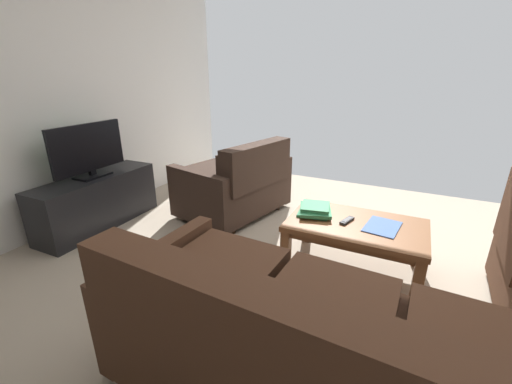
# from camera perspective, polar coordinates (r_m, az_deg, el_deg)

# --- Properties ---
(ground_plane) EXTENTS (5.81, 4.81, 0.01)m
(ground_plane) POSITION_cam_1_polar(r_m,az_deg,el_deg) (2.64, 16.99, -15.39)
(ground_plane) COLOR tan
(wall_right) EXTENTS (0.12, 4.81, 2.84)m
(wall_right) POSITION_cam_1_polar(r_m,az_deg,el_deg) (3.81, -30.72, 16.49)
(wall_right) COLOR white
(wall_right) RESTS_ON ground
(sofa_main) EXTENTS (2.04, 0.99, 0.85)m
(sofa_main) POSITION_cam_1_polar(r_m,az_deg,el_deg) (1.58, 10.30, -26.10)
(sofa_main) COLOR black
(sofa_main) RESTS_ON ground
(loveseat_near) EXTENTS (1.05, 1.27, 0.84)m
(loveseat_near) POSITION_cam_1_polar(r_m,az_deg,el_deg) (3.54, -3.47, 1.57)
(loveseat_near) COLOR black
(loveseat_near) RESTS_ON ground
(coffee_table) EXTENTS (1.02, 0.65, 0.41)m
(coffee_table) POSITION_cam_1_polar(r_m,az_deg,el_deg) (2.65, 17.10, -6.50)
(coffee_table) COLOR brown
(coffee_table) RESTS_ON ground
(tv_stand) EXTENTS (0.42, 1.26, 0.53)m
(tv_stand) POSITION_cam_1_polar(r_m,az_deg,el_deg) (3.67, -26.09, -1.47)
(tv_stand) COLOR black
(tv_stand) RESTS_ON ground
(flat_tv) EXTENTS (0.21, 0.78, 0.52)m
(flat_tv) POSITION_cam_1_polar(r_m,az_deg,el_deg) (3.53, -27.41, 6.56)
(flat_tv) COLOR black
(flat_tv) RESTS_ON tv_stand
(book_stack) EXTENTS (0.32, 0.36, 0.08)m
(book_stack) POSITION_cam_1_polar(r_m,az_deg,el_deg) (2.69, 10.35, -3.05)
(book_stack) COLOR #337F51
(book_stack) RESTS_ON coffee_table
(tv_remote) EXTENTS (0.09, 0.17, 0.02)m
(tv_remote) POSITION_cam_1_polar(r_m,az_deg,el_deg) (2.62, 15.72, -4.85)
(tv_remote) COLOR black
(tv_remote) RESTS_ON coffee_table
(loose_magazine) EXTENTS (0.27, 0.34, 0.01)m
(loose_magazine) POSITION_cam_1_polar(r_m,az_deg,el_deg) (2.62, 21.32, -5.69)
(loose_magazine) COLOR #385693
(loose_magazine) RESTS_ON coffee_table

